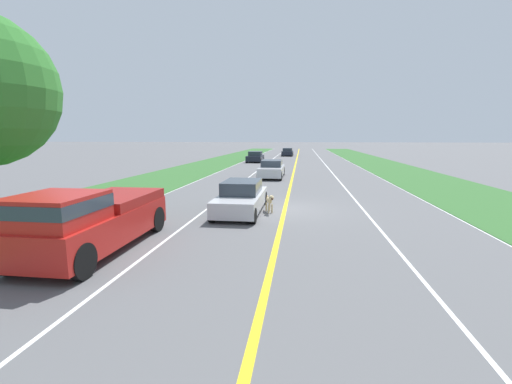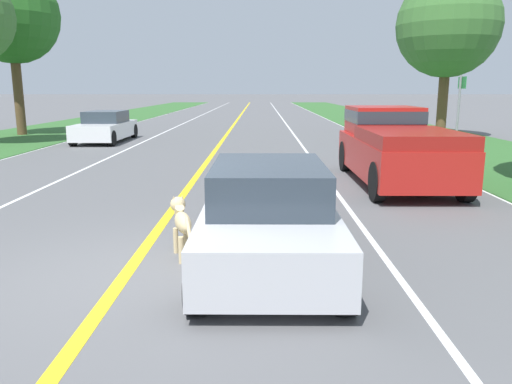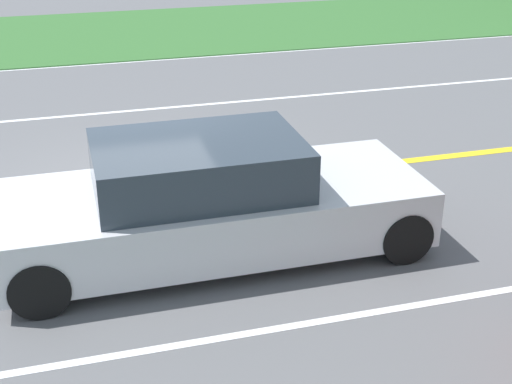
# 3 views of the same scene
# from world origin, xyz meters

# --- Properties ---
(ground_plane) EXTENTS (400.00, 400.00, 0.00)m
(ground_plane) POSITION_xyz_m (0.00, 0.00, 0.00)
(ground_plane) COLOR #5B5B5E
(centre_divider_line) EXTENTS (0.18, 160.00, 0.01)m
(centre_divider_line) POSITION_xyz_m (0.00, 0.00, 0.00)
(centre_divider_line) COLOR yellow
(centre_divider_line) RESTS_ON ground
(lane_dash_same_dir) EXTENTS (0.10, 160.00, 0.01)m
(lane_dash_same_dir) POSITION_xyz_m (3.50, 0.00, 0.00)
(lane_dash_same_dir) COLOR white
(lane_dash_same_dir) RESTS_ON ground
(ego_car) EXTENTS (1.80, 4.66, 1.35)m
(ego_car) POSITION_xyz_m (1.85, 0.78, 0.62)
(ego_car) COLOR silver
(ego_car) RESTS_ON ground
(dog) EXTENTS (0.47, 1.13, 0.82)m
(dog) POSITION_xyz_m (0.62, 0.75, 0.52)
(dog) COLOR #D1B784
(dog) RESTS_ON ground
(pickup_truck) EXTENTS (2.08, 5.27, 1.87)m
(pickup_truck) POSITION_xyz_m (5.13, 6.54, 0.95)
(pickup_truck) COLOR red
(pickup_truck) RESTS_ON ground
(oncoming_car) EXTENTS (1.85, 4.54, 1.36)m
(oncoming_car) POSITION_xyz_m (-5.22, 16.41, 0.64)
(oncoming_car) COLOR white
(oncoming_car) RESTS_ON ground
(roadside_tree_right_far) EXTENTS (4.74, 4.74, 7.57)m
(roadside_tree_right_far) POSITION_xyz_m (10.45, 18.14, 5.18)
(roadside_tree_right_far) COLOR brown
(roadside_tree_right_far) RESTS_ON ground
(roadside_tree_left_far) EXTENTS (4.62, 4.62, 8.17)m
(roadside_tree_left_far) POSITION_xyz_m (-10.48, 19.48, 5.82)
(roadside_tree_left_far) COLOR brown
(roadside_tree_left_far) RESTS_ON ground
(street_sign) EXTENTS (0.11, 0.64, 2.80)m
(street_sign) POSITION_xyz_m (8.60, 11.40, 1.74)
(street_sign) COLOR gray
(street_sign) RESTS_ON ground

